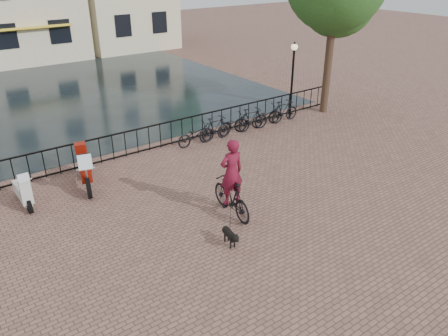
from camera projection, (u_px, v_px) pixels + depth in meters
ground at (291, 249)px, 11.46m from camera, size 100.00×100.00×0.00m
canal_water at (72, 95)px, 24.04m from camera, size 20.00×20.00×0.00m
railing at (149, 139)px, 17.06m from camera, size 20.00×0.05×1.02m
lamp_post at (293, 68)px, 19.74m from camera, size 0.30×0.30×3.45m
cyclist at (231, 182)px, 12.58m from camera, size 0.93×2.09×2.79m
dog at (230, 236)px, 11.56m from camera, size 0.37×0.79×0.51m
motorcycle at (84, 165)px, 14.28m from camera, size 1.04×2.25×1.56m
scooter at (21, 185)px, 13.22m from camera, size 0.44×1.47×1.36m
parked_bike_0 at (196, 134)px, 17.60m from camera, size 1.72×0.61×0.90m
parked_bike_1 at (215, 128)px, 18.08m from camera, size 1.69×0.57×1.00m
parked_bike_2 at (234, 125)px, 18.60m from camera, size 1.72×0.62×0.90m
parked_bike_3 at (251, 119)px, 19.08m from camera, size 1.72×0.74×1.00m
parked_bike_4 at (267, 116)px, 19.60m from camera, size 1.74×0.66×0.90m
parked_bike_5 at (283, 111)px, 20.08m from camera, size 1.69×0.58×1.00m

